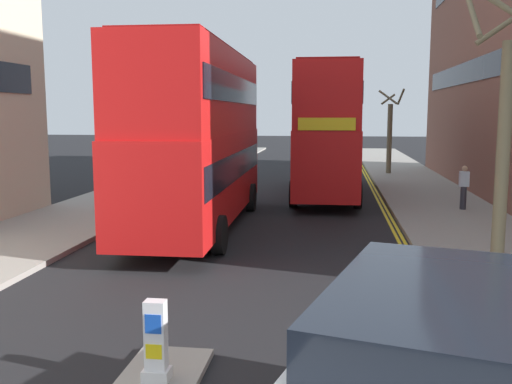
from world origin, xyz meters
name	(u,v)px	position (x,y,z in m)	size (l,w,h in m)	color
sidewalk_right	(465,228)	(6.50, 16.00, 0.07)	(4.00, 80.00, 0.14)	gray
sidewalk_left	(75,218)	(-6.50, 16.00, 0.07)	(4.00, 80.00, 0.14)	gray
kerb_line_outer	(405,242)	(4.40, 14.00, 0.00)	(0.10, 56.00, 0.01)	yellow
kerb_line_inner	(399,242)	(4.24, 14.00, 0.00)	(0.10, 56.00, 0.01)	yellow
traffic_island	(157,383)	(0.00, 4.69, 0.05)	(1.10, 2.20, 0.10)	gray
keep_left_bollard	(156,344)	(0.00, 4.68, 0.61)	(0.36, 0.28, 1.11)	silver
double_decker_bus_away	(199,134)	(-1.90, 15.25, 3.03)	(2.94, 10.85, 5.64)	red
double_decker_bus_oncoming	(326,128)	(2.02, 23.13, 3.03)	(2.89, 10.84, 5.64)	red
pedestrian_far	(464,187)	(7.12, 19.24, 0.99)	(0.34, 0.22, 1.62)	#2D2D38
street_tree_near	(390,133)	(5.64, 31.96, 2.49)	(1.50, 1.49, 4.93)	#6B6047
street_tree_mid	(504,135)	(5.93, 10.46, 3.22)	(1.91, 1.82, 6.17)	#6B6047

